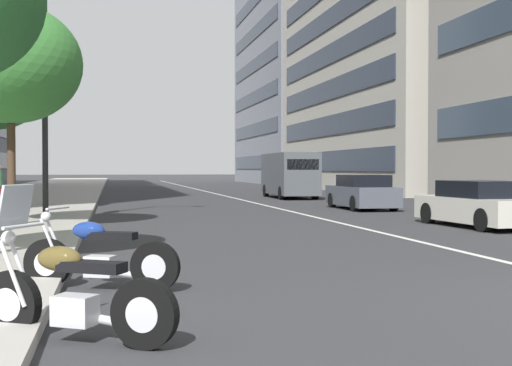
% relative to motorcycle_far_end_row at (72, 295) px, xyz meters
% --- Properties ---
extents(sidewalk_right_plaza, '(160.00, 8.37, 0.15)m').
position_rel_motorcycle_far_end_row_xyz_m(sidewalk_right_plaza, '(29.84, 4.49, -0.37)').
color(sidewalk_right_plaza, '#A39E93').
rests_on(sidewalk_right_plaza, ground).
extents(lane_centre_stripe, '(110.00, 0.16, 0.01)m').
position_rel_motorcycle_far_end_row_xyz_m(lane_centre_stripe, '(34.84, -7.12, -0.44)').
color(lane_centre_stripe, silver).
rests_on(lane_centre_stripe, ground).
extents(motorcycle_far_end_row, '(1.17, 1.87, 1.48)m').
position_rel_motorcycle_far_end_row_xyz_m(motorcycle_far_end_row, '(0.00, 0.00, 0.00)').
color(motorcycle_far_end_row, black).
rests_on(motorcycle_far_end_row, ground).
extents(motorcycle_second_in_row, '(1.05, 2.09, 1.11)m').
position_rel_motorcycle_far_end_row_xyz_m(motorcycle_second_in_row, '(2.81, -0.20, -0.01)').
color(motorcycle_second_in_row, black).
rests_on(motorcycle_second_in_row, ground).
extents(car_mid_block_traffic, '(4.41, 1.96, 1.30)m').
position_rel_motorcycle_far_end_row_xyz_m(car_mid_block_traffic, '(10.76, -10.52, 0.18)').
color(car_mid_block_traffic, beige).
rests_on(car_mid_block_traffic, ground).
extents(car_approaching_light, '(4.26, 1.84, 1.40)m').
position_rel_motorcycle_far_end_row_xyz_m(car_approaching_light, '(19.41, -10.32, 0.22)').
color(car_approaching_light, '#4C515B').
rests_on(car_approaching_light, ground).
extents(delivery_van_ahead, '(6.18, 2.21, 2.52)m').
position_rel_motorcycle_far_end_row_xyz_m(delivery_van_ahead, '(30.33, -10.17, 0.91)').
color(delivery_van_ahead, '#4C5156').
rests_on(delivery_van_ahead, ground).
extents(street_lamp_with_banners, '(1.26, 2.41, 7.83)m').
position_rel_motorcycle_far_end_row_xyz_m(street_lamp_with_banners, '(15.76, 1.33, 4.40)').
color(street_lamp_with_banners, '#232326').
rests_on(street_lamp_with_banners, sidewalk_right_plaza).
extents(street_tree_by_lamp_post, '(3.75, 3.75, 5.88)m').
position_rel_motorcycle_far_end_row_xyz_m(street_tree_by_lamp_post, '(12.44, 2.24, 3.99)').
color(street_tree_by_lamp_post, '#473323').
rests_on(street_tree_by_lamp_post, sidewalk_right_plaza).
extents(office_tower_near_left, '(27.53, 18.94, 28.10)m').
position_rel_motorcycle_far_end_row_xyz_m(office_tower_near_left, '(42.62, -25.94, 13.61)').
color(office_tower_near_left, '#B7B2A3').
rests_on(office_tower_near_left, ground).
extents(office_tower_far_left_down_avenue, '(25.25, 19.97, 30.30)m').
position_rel_motorcycle_far_end_row_xyz_m(office_tower_far_left_down_avenue, '(70.05, -26.46, 14.71)').
color(office_tower_far_left_down_avenue, gray).
rests_on(office_tower_far_left_down_avenue, ground).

